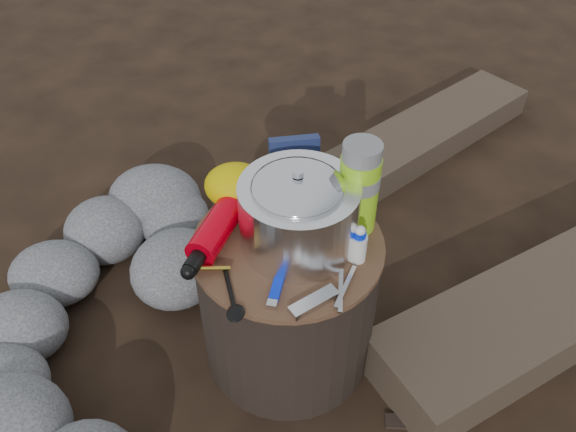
# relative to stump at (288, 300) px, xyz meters

# --- Properties ---
(ground) EXTENTS (60.00, 60.00, 0.00)m
(ground) POSITION_rel_stump_xyz_m (0.00, 0.00, -0.20)
(ground) COLOR black
(ground) RESTS_ON ground
(stump) EXTENTS (0.43, 0.43, 0.40)m
(stump) POSITION_rel_stump_xyz_m (0.00, 0.00, 0.00)
(stump) COLOR black
(stump) RESTS_ON ground
(rock_ring) EXTENTS (0.48, 1.06, 0.21)m
(rock_ring) POSITION_rel_stump_xyz_m (-0.48, -0.04, -0.09)
(rock_ring) COLOR #5A5A5F
(rock_ring) RESTS_ON ground
(log_small) EXTENTS (1.01, 1.07, 0.10)m
(log_small) POSITION_rel_stump_xyz_m (0.31, 0.88, -0.15)
(log_small) COLOR #3F3126
(log_small) RESTS_ON ground
(foil_windscreen) EXTENTS (0.26, 0.26, 0.16)m
(foil_windscreen) POSITION_rel_stump_xyz_m (0.02, 0.01, 0.28)
(foil_windscreen) COLOR white
(foil_windscreen) RESTS_ON stump
(camping_pot) EXTENTS (0.19, 0.19, 0.19)m
(camping_pot) POSITION_rel_stump_xyz_m (0.02, 0.00, 0.30)
(camping_pot) COLOR silver
(camping_pot) RESTS_ON stump
(fuel_bottle) EXTENTS (0.13, 0.29, 0.07)m
(fuel_bottle) POSITION_rel_stump_xyz_m (-0.15, 0.01, 0.23)
(fuel_bottle) COLOR red
(fuel_bottle) RESTS_ON stump
(thermos) EXTENTS (0.09, 0.09, 0.22)m
(thermos) POSITION_rel_stump_xyz_m (0.15, 0.08, 0.31)
(thermos) COLOR #89CE19
(thermos) RESTS_ON stump
(travel_mug) EXTENTS (0.08, 0.08, 0.13)m
(travel_mug) POSITION_rel_stump_xyz_m (0.13, 0.12, 0.26)
(travel_mug) COLOR black
(travel_mug) RESTS_ON stump
(stuff_sack) EXTENTS (0.15, 0.13, 0.10)m
(stuff_sack) POSITION_rel_stump_xyz_m (-0.14, 0.12, 0.25)
(stuff_sack) COLOR #CBB000
(stuff_sack) RESTS_ON stump
(food_pouch) EXTENTS (0.12, 0.06, 0.15)m
(food_pouch) POSITION_rel_stump_xyz_m (-0.01, 0.18, 0.27)
(food_pouch) COLOR navy
(food_pouch) RESTS_ON stump
(lighter) EXTENTS (0.03, 0.08, 0.01)m
(lighter) POSITION_rel_stump_xyz_m (-0.01, -0.14, 0.21)
(lighter) COLOR #0623DB
(lighter) RESTS_ON stump
(multitool) EXTENTS (0.10, 0.10, 0.02)m
(multitool) POSITION_rel_stump_xyz_m (0.07, -0.17, 0.21)
(multitool) COLOR silver
(multitool) RESTS_ON stump
(pot_grabber) EXTENTS (0.05, 0.12, 0.01)m
(pot_grabber) POSITION_rel_stump_xyz_m (0.13, -0.12, 0.20)
(pot_grabber) COLOR silver
(pot_grabber) RESTS_ON stump
(spork) EXTENTS (0.08, 0.14, 0.01)m
(spork) POSITION_rel_stump_xyz_m (-0.10, -0.15, 0.20)
(spork) COLOR black
(spork) RESTS_ON stump
(squeeze_bottle) EXTENTS (0.04, 0.04, 0.09)m
(squeeze_bottle) POSITION_rel_stump_xyz_m (0.16, -0.03, 0.24)
(squeeze_bottle) COLOR silver
(squeeze_bottle) RESTS_ON stump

